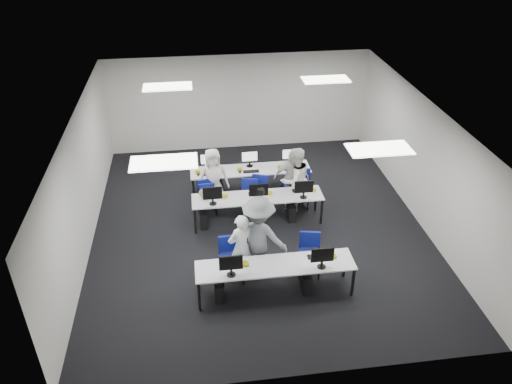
{
  "coord_description": "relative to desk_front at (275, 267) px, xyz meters",
  "views": [
    {
      "loc": [
        -1.42,
        -10.02,
        7.17
      ],
      "look_at": [
        -0.07,
        -0.01,
        1.0
      ],
      "focal_mm": 35.0,
      "sensor_mm": 36.0,
      "label": 1
    }
  ],
  "objects": [
    {
      "name": "photographer",
      "position": [
        -0.24,
        0.7,
        0.26
      ],
      "size": [
        1.38,
        1.08,
        1.88
      ],
      "primitive_type": "imported",
      "rotation": [
        0.0,
        0.0,
        2.78
      ],
      "color": "gray",
      "rests_on": "ground"
    },
    {
      "name": "chair_0",
      "position": [
        -0.84,
        0.57,
        -0.37
      ],
      "size": [
        0.52,
        0.56,
        0.98
      ],
      "rotation": [
        0.0,
        0.0,
        0.08
      ],
      "color": "navy",
      "rests_on": "ground"
    },
    {
      "name": "chair_6",
      "position": [
        -0.08,
        3.41,
        -0.4
      ],
      "size": [
        0.52,
        0.55,
        0.89
      ],
      "rotation": [
        0.0,
        0.0,
        -0.2
      ],
      "color": "navy",
      "rests_on": "ground"
    },
    {
      "name": "room",
      "position": [
        0.0,
        2.4,
        0.82
      ],
      "size": [
        9.0,
        9.02,
        3.0
      ],
      "color": "black",
      "rests_on": "ground"
    },
    {
      "name": "dslr_camera",
      "position": [
        -0.18,
        0.87,
        1.26
      ],
      "size": [
        0.19,
        0.22,
        0.1
      ],
      "primitive_type": "cube",
      "rotation": [
        0.0,
        0.0,
        2.78
      ],
      "color": "black",
      "rests_on": "photographer"
    },
    {
      "name": "equipment_mid",
      "position": [
        -0.19,
        2.58,
        -0.32
      ],
      "size": [
        2.91,
        0.41,
        1.19
      ],
      "color": "white",
      "rests_on": "desk_mid"
    },
    {
      "name": "equipment_front",
      "position": [
        -0.19,
        -0.02,
        -0.32
      ],
      "size": [
        2.51,
        0.41,
        1.19
      ],
      "color": "#0C589C",
      "rests_on": "desk_front"
    },
    {
      "name": "desk_back",
      "position": [
        0.0,
        4.0,
        0.0
      ],
      "size": [
        3.2,
        0.7,
        0.73
      ],
      "color": "silver",
      "rests_on": "ground"
    },
    {
      "name": "student_2",
      "position": [
        -1.02,
        3.53,
        0.13
      ],
      "size": [
        0.87,
        0.65,
        1.61
      ],
      "primitive_type": "imported",
      "rotation": [
        0.0,
        0.0,
        0.18
      ],
      "color": "silver",
      "rests_on": "ground"
    },
    {
      "name": "chair_4",
      "position": [
        1.21,
        3.23,
        -0.37
      ],
      "size": [
        0.6,
        0.63,
        0.98
      ],
      "rotation": [
        0.0,
        0.0,
        -0.25
      ],
      "color": "navy",
      "rests_on": "ground"
    },
    {
      "name": "handbag",
      "position": [
        -1.27,
        2.74,
        0.17
      ],
      "size": [
        0.34,
        0.27,
        0.25
      ],
      "primitive_type": "ellipsoid",
      "rotation": [
        0.0,
        0.0,
        -0.28
      ],
      "color": "olive",
      "rests_on": "desk_mid"
    },
    {
      "name": "student_0",
      "position": [
        -0.62,
        0.55,
        0.12
      ],
      "size": [
        0.68,
        0.55,
        1.61
      ],
      "primitive_type": "imported",
      "rotation": [
        0.0,
        0.0,
        3.47
      ],
      "color": "silver",
      "rests_on": "ground"
    },
    {
      "name": "equipment_back",
      "position": [
        0.19,
        4.02,
        -0.32
      ],
      "size": [
        2.91,
        0.41,
        1.19
      ],
      "color": "white",
      "rests_on": "desk_back"
    },
    {
      "name": "chair_1",
      "position": [
        0.84,
        0.53,
        -0.38
      ],
      "size": [
        0.54,
        0.58,
        0.94
      ],
      "rotation": [
        0.0,
        0.0,
        -0.19
      ],
      "color": "navy",
      "rests_on": "ground"
    },
    {
      "name": "chair_3",
      "position": [
        0.11,
        3.19,
        -0.4
      ],
      "size": [
        0.58,
        0.6,
        0.9
      ],
      "rotation": [
        0.0,
        0.0,
        -0.35
      ],
      "color": "navy",
      "rests_on": "ground"
    },
    {
      "name": "student_1",
      "position": [
        1.02,
        3.08,
        0.18
      ],
      "size": [
        1.03,
        0.93,
        1.72
      ],
      "primitive_type": "imported",
      "rotation": [
        0.0,
        0.0,
        3.55
      ],
      "color": "silver",
      "rests_on": "ground"
    },
    {
      "name": "desk_mid",
      "position": [
        0.0,
        2.6,
        0.0
      ],
      "size": [
        3.2,
        0.7,
        0.73
      ],
      "color": "silver",
      "rests_on": "ground"
    },
    {
      "name": "ceiling_panels",
      "position": [
        0.0,
        2.4,
        2.3
      ],
      "size": [
        5.2,
        4.6,
        0.02
      ],
      "color": "white",
      "rests_on": "room"
    },
    {
      "name": "chair_7",
      "position": [
        1.04,
        3.54,
        -0.42
      ],
      "size": [
        0.48,
        0.51,
        0.83
      ],
      "rotation": [
        0.0,
        0.0,
        0.17
      ],
      "color": "navy",
      "rests_on": "ground"
    },
    {
      "name": "student_3",
      "position": [
        0.98,
        3.33,
        0.09
      ],
      "size": [
        0.94,
        0.47,
        1.55
      ],
      "primitive_type": "imported",
      "rotation": [
        0.0,
        0.0,
        -0.1
      ],
      "color": "silver",
      "rests_on": "ground"
    },
    {
      "name": "chair_2",
      "position": [
        -1.21,
        3.2,
        -0.41
      ],
      "size": [
        0.48,
        0.51,
        0.86
      ],
      "rotation": [
        0.0,
        0.0,
        0.13
      ],
      "color": "navy",
      "rests_on": "ground"
    },
    {
      "name": "desk_front",
      "position": [
        0.0,
        0.0,
        0.0
      ],
      "size": [
        3.2,
        0.7,
        0.73
      ],
      "color": "silver",
      "rests_on": "ground"
    },
    {
      "name": "chair_5",
      "position": [
        -1.23,
        3.39,
        -0.42
      ],
      "size": [
        0.43,
        0.47,
        0.83
      ],
      "rotation": [
        0.0,
        0.0,
        0.05
      ],
      "color": "navy",
      "rests_on": "ground"
    }
  ]
}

